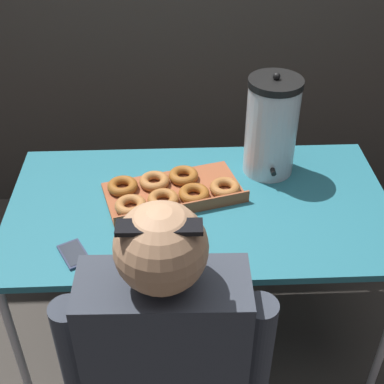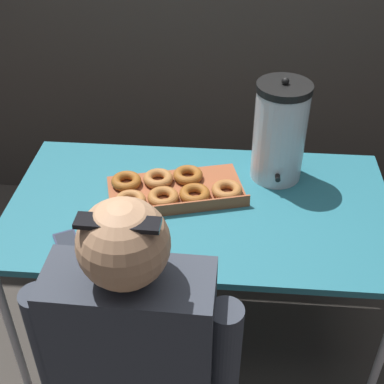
{
  "view_description": "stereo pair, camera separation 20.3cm",
  "coord_description": "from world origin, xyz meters",
  "px_view_note": "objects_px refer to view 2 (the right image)",
  "views": [
    {
      "loc": [
        -0.1,
        -1.63,
        2.03
      ],
      "look_at": [
        -0.03,
        0.0,
        0.8
      ],
      "focal_mm": 50.0,
      "sensor_mm": 36.0,
      "label": 1
    },
    {
      "loc": [
        0.1,
        -1.62,
        2.03
      ],
      "look_at": [
        -0.03,
        0.0,
        0.8
      ],
      "focal_mm": 50.0,
      "sensor_mm": 36.0,
      "label": 2
    }
  ],
  "objects_px": {
    "donut_box": "(172,190)",
    "coffee_urn": "(280,132)",
    "person_seated": "(138,383)",
    "cell_phone": "(68,244)"
  },
  "relations": [
    {
      "from": "coffee_urn",
      "to": "donut_box",
      "type": "bearing_deg",
      "value": -157.63
    },
    {
      "from": "person_seated",
      "to": "donut_box",
      "type": "bearing_deg",
      "value": -90.16
    },
    {
      "from": "donut_box",
      "to": "person_seated",
      "type": "bearing_deg",
      "value": -106.75
    },
    {
      "from": "coffee_urn",
      "to": "person_seated",
      "type": "distance_m",
      "value": 1.09
    },
    {
      "from": "coffee_urn",
      "to": "person_seated",
      "type": "xyz_separation_m",
      "value": [
        -0.43,
        -0.94,
        -0.33
      ]
    },
    {
      "from": "donut_box",
      "to": "person_seated",
      "type": "distance_m",
      "value": 0.78
    },
    {
      "from": "donut_box",
      "to": "cell_phone",
      "type": "xyz_separation_m",
      "value": [
        -0.34,
        -0.32,
        -0.02
      ]
    },
    {
      "from": "donut_box",
      "to": "cell_phone",
      "type": "height_order",
      "value": "donut_box"
    },
    {
      "from": "donut_box",
      "to": "coffee_urn",
      "type": "height_order",
      "value": "coffee_urn"
    },
    {
      "from": "donut_box",
      "to": "coffee_urn",
      "type": "bearing_deg",
      "value": 7.15
    }
  ]
}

